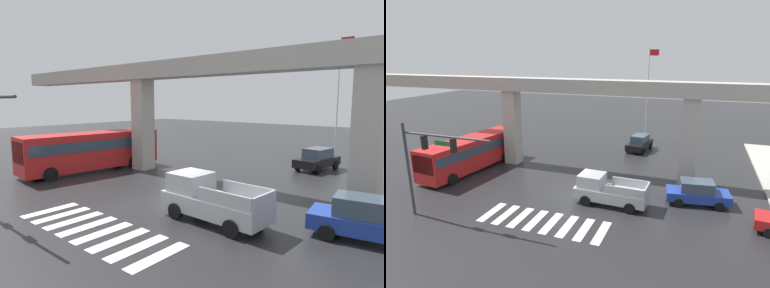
% 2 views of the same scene
% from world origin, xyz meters
% --- Properties ---
extents(ground_plane, '(120.00, 120.00, 0.00)m').
position_xyz_m(ground_plane, '(0.00, 0.00, 0.00)').
color(ground_plane, '#232326').
extents(crosswalk_stripes, '(8.25, 2.80, 0.01)m').
position_xyz_m(crosswalk_stripes, '(0.00, -5.09, 0.01)').
color(crosswalk_stripes, silver).
rests_on(crosswalk_stripes, ground).
extents(elevated_overpass, '(50.01, 1.82, 8.27)m').
position_xyz_m(elevated_overpass, '(0.00, 4.83, 6.93)').
color(elevated_overpass, '#ADA89E').
rests_on(elevated_overpass, ground).
extents(pickup_truck, '(5.17, 2.24, 2.08)m').
position_xyz_m(pickup_truck, '(3.05, -1.08, 0.99)').
color(pickup_truck, '#A8AAAF').
rests_on(pickup_truck, ground).
extents(city_bus, '(3.55, 10.99, 2.99)m').
position_xyz_m(city_bus, '(-10.62, 1.77, 1.72)').
color(city_bus, red).
rests_on(city_bus, ground).
extents(sedan_blue, '(4.50, 2.41, 1.72)m').
position_xyz_m(sedan_blue, '(9.05, 1.15, 0.85)').
color(sedan_blue, '#1E3899').
rests_on(sedan_blue, ground).
extents(sedan_black, '(2.48, 4.53, 1.72)m').
position_xyz_m(sedan_black, '(2.73, 13.42, 0.85)').
color(sedan_black, black).
rests_on(sedan_black, ground).
extents(flagpole, '(1.16, 0.12, 11.06)m').
position_xyz_m(flagpole, '(2.60, 18.45, 6.34)').
color(flagpole, silver).
rests_on(flagpole, ground).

